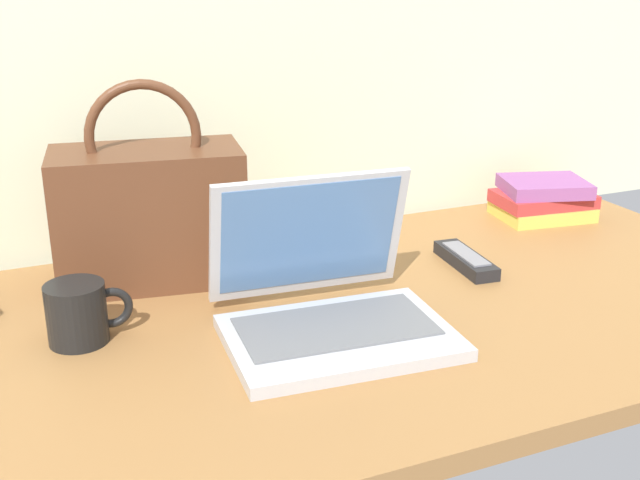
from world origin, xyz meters
TOP-DOWN VIEW (x-y plane):
  - desk at (0.00, 0.00)m, footprint 1.60×0.76m
  - laptop at (-0.02, -0.05)m, footprint 0.33×0.30m
  - coffee_mug at (-0.35, 0.05)m, footprint 0.12×0.08m
  - remote_control_far at (0.30, 0.08)m, footprint 0.06×0.16m
  - handbag at (-0.21, 0.24)m, footprint 0.32×0.20m
  - book_stack at (0.59, 0.25)m, footprint 0.20×0.17m

SIDE VIEW (x-z plane):
  - desk at x=0.00m, z-range 0.00..0.03m
  - remote_control_far at x=0.30m, z-range 0.03..0.05m
  - book_stack at x=0.59m, z-range 0.03..0.11m
  - coffee_mug at x=-0.35m, z-range 0.03..0.12m
  - laptop at x=-0.02m, z-range -0.03..0.18m
  - handbag at x=-0.21m, z-range -0.02..0.31m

